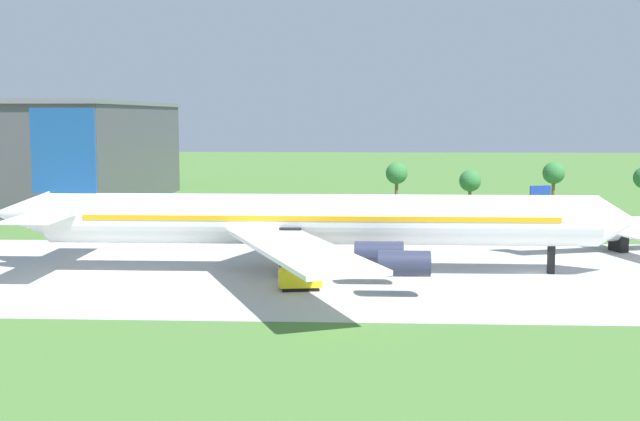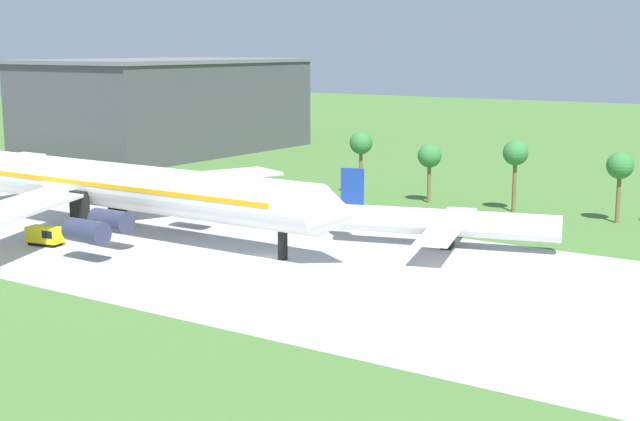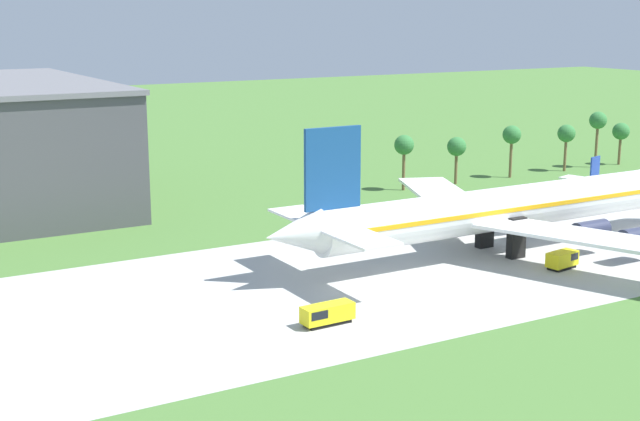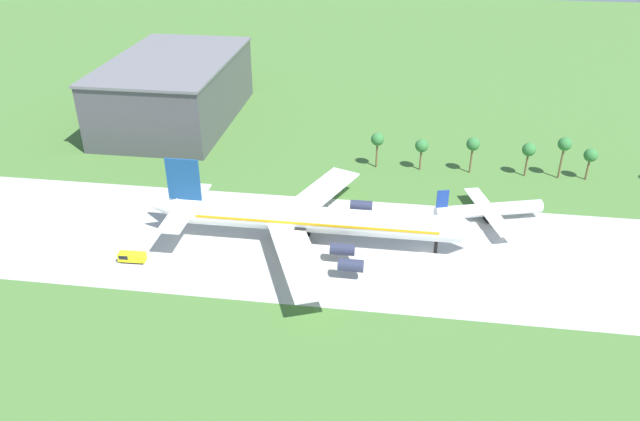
{
  "view_description": "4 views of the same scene",
  "coord_description": "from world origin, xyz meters",
  "px_view_note": "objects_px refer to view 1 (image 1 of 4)",
  "views": [
    {
      "loc": [
        -20.29,
        -89.64,
        17.83
      ],
      "look_at": [
        -24.59,
        0.69,
        7.07
      ],
      "focal_mm": 45.0,
      "sensor_mm": 36.0,
      "label": 1
    },
    {
      "loc": [
        58.66,
        -76.66,
        23.31
      ],
      "look_at": [
        6.55,
        0.69,
        6.07
      ],
      "focal_mm": 50.0,
      "sensor_mm": 36.0,
      "label": 2
    },
    {
      "loc": [
        -106.85,
        -87.71,
        31.69
      ],
      "look_at": [
        -55.73,
        0.69,
        8.94
      ],
      "focal_mm": 50.0,
      "sensor_mm": 36.0,
      "label": 3
    },
    {
      "loc": [
        -7.17,
        -115.95,
        74.31
      ],
      "look_at": [
        -24.44,
        5.0,
        6.0
      ],
      "focal_mm": 35.0,
      "sensor_mm": 36.0,
      "label": 4
    }
  ],
  "objects_px": {
    "regional_aircraft": "(618,229)",
    "catering_van": "(302,279)",
    "jet_airliner": "(309,220)",
    "terminal_building": "(58,153)"
  },
  "relations": [
    {
      "from": "regional_aircraft",
      "to": "catering_van",
      "type": "height_order",
      "value": "regional_aircraft"
    },
    {
      "from": "jet_airliner",
      "to": "regional_aircraft",
      "type": "distance_m",
      "value": 42.9
    },
    {
      "from": "regional_aircraft",
      "to": "terminal_building",
      "type": "height_order",
      "value": "terminal_building"
    },
    {
      "from": "catering_van",
      "to": "terminal_building",
      "type": "xyz_separation_m",
      "value": [
        -54.95,
        78.92,
        9.06
      ]
    },
    {
      "from": "regional_aircraft",
      "to": "terminal_building",
      "type": "relative_size",
      "value": 0.42
    },
    {
      "from": "regional_aircraft",
      "to": "catering_van",
      "type": "bearing_deg",
      "value": -147.37
    },
    {
      "from": "catering_van",
      "to": "terminal_building",
      "type": "height_order",
      "value": "terminal_building"
    },
    {
      "from": "catering_van",
      "to": "terminal_building",
      "type": "distance_m",
      "value": 96.59
    },
    {
      "from": "jet_airliner",
      "to": "regional_aircraft",
      "type": "xyz_separation_m",
      "value": [
        39.83,
        15.64,
        -3.06
      ]
    },
    {
      "from": "jet_airliner",
      "to": "regional_aircraft",
      "type": "height_order",
      "value": "jet_airliner"
    }
  ]
}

